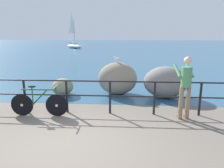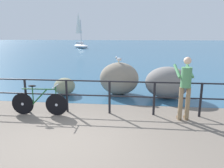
{
  "view_description": "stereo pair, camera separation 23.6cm",
  "coord_description": "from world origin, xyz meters",
  "px_view_note": "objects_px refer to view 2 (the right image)",
  "views": [
    {
      "loc": [
        1.14,
        -4.07,
        2.35
      ],
      "look_at": [
        0.7,
        2.43,
        0.83
      ],
      "focal_mm": 33.84,
      "sensor_mm": 36.0,
      "label": 1
    },
    {
      "loc": [
        1.38,
        -4.05,
        2.35
      ],
      "look_at": [
        0.7,
        2.43,
        0.83
      ],
      "focal_mm": 33.84,
      "sensor_mm": 36.0,
      "label": 2
    }
  ],
  "objects_px": {
    "bicycle": "(40,102)",
    "person_at_railing": "(185,86)",
    "breakwater_boulder_main": "(119,79)",
    "breakwater_boulder_left": "(65,86)",
    "seagull": "(119,59)",
    "breakwater_boulder_right": "(167,82)",
    "sailboat": "(81,44)"
  },
  "relations": [
    {
      "from": "breakwater_boulder_right",
      "to": "sailboat",
      "type": "relative_size",
      "value": 0.27
    },
    {
      "from": "breakwater_boulder_left",
      "to": "sailboat",
      "type": "xyz_separation_m",
      "value": [
        -6.86,
        29.67,
        0.37
      ]
    },
    {
      "from": "breakwater_boulder_main",
      "to": "seagull",
      "type": "xyz_separation_m",
      "value": [
        -0.02,
        -0.02,
        0.78
      ]
    },
    {
      "from": "bicycle",
      "to": "breakwater_boulder_main",
      "type": "bearing_deg",
      "value": 47.09
    },
    {
      "from": "breakwater_boulder_left",
      "to": "breakwater_boulder_right",
      "type": "distance_m",
      "value": 4.03
    },
    {
      "from": "person_at_railing",
      "to": "breakwater_boulder_left",
      "type": "relative_size",
      "value": 1.98
    },
    {
      "from": "seagull",
      "to": "sailboat",
      "type": "relative_size",
      "value": 0.05
    },
    {
      "from": "person_at_railing",
      "to": "sailboat",
      "type": "relative_size",
      "value": 0.29
    },
    {
      "from": "person_at_railing",
      "to": "breakwater_boulder_right",
      "type": "xyz_separation_m",
      "value": [
        -0.15,
        2.13,
        -0.4
      ]
    },
    {
      "from": "person_at_railing",
      "to": "seagull",
      "type": "xyz_separation_m",
      "value": [
        -2.01,
        2.4,
        0.44
      ]
    },
    {
      "from": "bicycle",
      "to": "breakwater_boulder_main",
      "type": "relative_size",
      "value": 1.1
    },
    {
      "from": "breakwater_boulder_main",
      "to": "breakwater_boulder_right",
      "type": "bearing_deg",
      "value": -8.99
    },
    {
      "from": "seagull",
      "to": "bicycle",
      "type": "bearing_deg",
      "value": 82.7
    },
    {
      "from": "person_at_railing",
      "to": "breakwater_boulder_main",
      "type": "relative_size",
      "value": 1.15
    },
    {
      "from": "seagull",
      "to": "person_at_railing",
      "type": "bearing_deg",
      "value": 163.88
    },
    {
      "from": "person_at_railing",
      "to": "breakwater_boulder_main",
      "type": "height_order",
      "value": "person_at_railing"
    },
    {
      "from": "person_at_railing",
      "to": "breakwater_boulder_main",
      "type": "bearing_deg",
      "value": 31.63
    },
    {
      "from": "sailboat",
      "to": "seagull",
      "type": "bearing_deg",
      "value": -27.71
    },
    {
      "from": "breakwater_boulder_right",
      "to": "person_at_railing",
      "type": "bearing_deg",
      "value": -86.08
    },
    {
      "from": "breakwater_boulder_right",
      "to": "sailboat",
      "type": "xyz_separation_m",
      "value": [
        -10.88,
        29.72,
        0.11
      ]
    },
    {
      "from": "bicycle",
      "to": "sailboat",
      "type": "height_order",
      "value": "sailboat"
    },
    {
      "from": "breakwater_boulder_left",
      "to": "person_at_railing",
      "type": "bearing_deg",
      "value": -27.57
    },
    {
      "from": "person_at_railing",
      "to": "seagull",
      "type": "height_order",
      "value": "person_at_railing"
    },
    {
      "from": "breakwater_boulder_right",
      "to": "seagull",
      "type": "relative_size",
      "value": 5.21
    },
    {
      "from": "breakwater_boulder_left",
      "to": "breakwater_boulder_right",
      "type": "bearing_deg",
      "value": -0.67
    },
    {
      "from": "bicycle",
      "to": "person_at_railing",
      "type": "relative_size",
      "value": 0.96
    },
    {
      "from": "breakwater_boulder_main",
      "to": "breakwater_boulder_left",
      "type": "xyz_separation_m",
      "value": [
        -2.18,
        -0.24,
        -0.31
      ]
    },
    {
      "from": "person_at_railing",
      "to": "breakwater_boulder_left",
      "type": "height_order",
      "value": "person_at_railing"
    },
    {
      "from": "bicycle",
      "to": "person_at_railing",
      "type": "height_order",
      "value": "person_at_railing"
    },
    {
      "from": "breakwater_boulder_right",
      "to": "sailboat",
      "type": "distance_m",
      "value": 31.65
    },
    {
      "from": "seagull",
      "to": "sailboat",
      "type": "height_order",
      "value": "sailboat"
    },
    {
      "from": "bicycle",
      "to": "breakwater_boulder_main",
      "type": "height_order",
      "value": "breakwater_boulder_main"
    }
  ]
}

